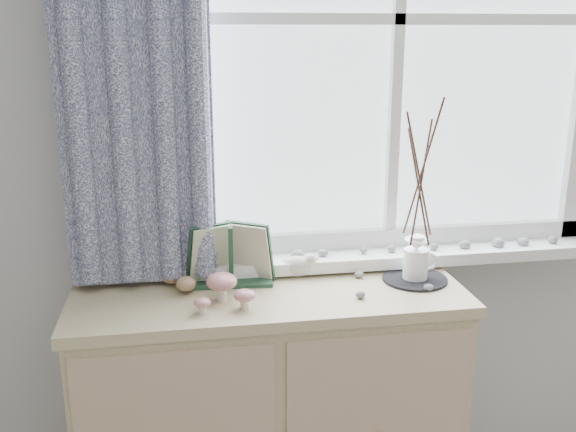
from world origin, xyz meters
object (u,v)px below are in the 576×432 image
Objects in this scene: sideboard at (270,413)px; toadstool_cluster at (225,288)px; botanical_book at (231,255)px; twig_pitcher at (421,176)px.

sideboard is 0.50m from toadstool_cluster.
twig_pitcher is at bearing -0.40° from botanical_book.
botanical_book is 1.67× the size of toadstool_cluster.
sideboard is at bearing 26.05° from toadstool_cluster.
sideboard is 6.85× the size of toadstool_cluster.
twig_pitcher reaches higher than sideboard.
sideboard is 0.54m from botanical_book.
toadstool_cluster is (-0.03, -0.12, -0.05)m from botanical_book.
sideboard is 2.03× the size of twig_pitcher.
sideboard is 4.09× the size of botanical_book.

